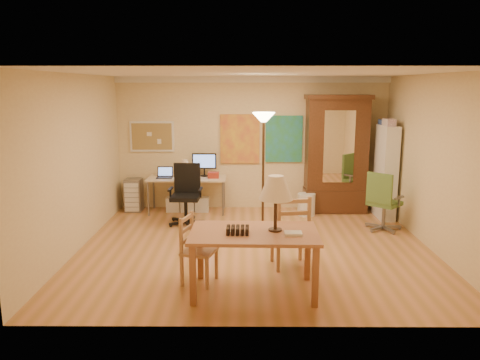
{
  "coord_description": "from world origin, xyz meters",
  "views": [
    {
      "loc": [
        -0.19,
        -7.06,
        2.51
      ],
      "look_at": [
        -0.24,
        0.3,
        1.03
      ],
      "focal_mm": 35.0,
      "sensor_mm": 36.0,
      "label": 1
    }
  ],
  "objects_px": {
    "dining_table": "(262,220)",
    "office_chair_black": "(186,208)",
    "computer_desk": "(189,191)",
    "armoire": "(336,162)",
    "office_chair_green": "(383,215)",
    "bookshelf": "(386,172)"
  },
  "relations": [
    {
      "from": "computer_desk",
      "to": "office_chair_green",
      "type": "height_order",
      "value": "computer_desk"
    },
    {
      "from": "dining_table",
      "to": "office_chair_green",
      "type": "xyz_separation_m",
      "value": [
        2.24,
        2.53,
        -0.64
      ]
    },
    {
      "from": "office_chair_green",
      "to": "armoire",
      "type": "bearing_deg",
      "value": 114.63
    },
    {
      "from": "bookshelf",
      "to": "computer_desk",
      "type": "bearing_deg",
      "value": 174.02
    },
    {
      "from": "armoire",
      "to": "bookshelf",
      "type": "relative_size",
      "value": 1.31
    },
    {
      "from": "office_chair_black",
      "to": "computer_desk",
      "type": "bearing_deg",
      "value": 93.11
    },
    {
      "from": "dining_table",
      "to": "armoire",
      "type": "distance_m",
      "value": 4.19
    },
    {
      "from": "office_chair_green",
      "to": "armoire",
      "type": "xyz_separation_m",
      "value": [
        -0.61,
        1.32,
        0.74
      ]
    },
    {
      "from": "dining_table",
      "to": "office_chair_black",
      "type": "height_order",
      "value": "dining_table"
    },
    {
      "from": "computer_desk",
      "to": "armoire",
      "type": "relative_size",
      "value": 0.67
    },
    {
      "from": "dining_table",
      "to": "computer_desk",
      "type": "xyz_separation_m",
      "value": [
        -1.33,
        3.77,
        -0.49
      ]
    },
    {
      "from": "computer_desk",
      "to": "office_chair_green",
      "type": "distance_m",
      "value": 3.78
    },
    {
      "from": "office_chair_black",
      "to": "office_chair_green",
      "type": "bearing_deg",
      "value": -6.11
    },
    {
      "from": "armoire",
      "to": "office_chair_black",
      "type": "bearing_deg",
      "value": -162.09
    },
    {
      "from": "office_chair_black",
      "to": "armoire",
      "type": "distance_m",
      "value": 3.15
    },
    {
      "from": "dining_table",
      "to": "bookshelf",
      "type": "distance_m",
      "value": 4.2
    },
    {
      "from": "dining_table",
      "to": "office_chair_black",
      "type": "relative_size",
      "value": 1.42
    },
    {
      "from": "dining_table",
      "to": "armoire",
      "type": "bearing_deg",
      "value": 66.94
    },
    {
      "from": "computer_desk",
      "to": "armoire",
      "type": "height_order",
      "value": "armoire"
    },
    {
      "from": "office_chair_black",
      "to": "bookshelf",
      "type": "height_order",
      "value": "bookshelf"
    },
    {
      "from": "office_chair_black",
      "to": "office_chair_green",
      "type": "height_order",
      "value": "office_chair_black"
    },
    {
      "from": "office_chair_green",
      "to": "bookshelf",
      "type": "xyz_separation_m",
      "value": [
        0.26,
        0.84,
        0.61
      ]
    }
  ]
}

